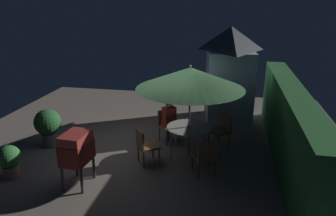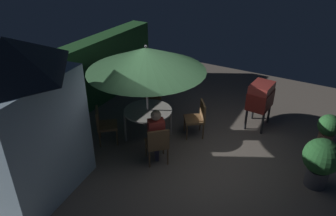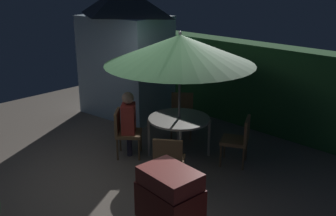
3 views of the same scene
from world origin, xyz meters
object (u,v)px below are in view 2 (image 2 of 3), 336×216
at_px(chair_toward_hedge, 153,98).
at_px(potted_plant_by_shed, 328,128).
at_px(garden_shed, 22,121).
at_px(chair_far_side, 198,117).
at_px(bbq_grill, 261,97).
at_px(chair_near_shed, 157,143).
at_px(chair_toward_house, 103,123).
at_px(potted_plant_by_grill, 321,160).
at_px(patio_table, 148,113).
at_px(person_in_red, 156,130).
at_px(patio_umbrella, 146,59).

relative_size(chair_toward_hedge, potted_plant_by_shed, 1.18).
relative_size(garden_shed, chair_far_side, 3.41).
height_order(bbq_grill, chair_toward_hedge, bbq_grill).
distance_m(chair_near_shed, chair_toward_house, 1.52).
bearing_deg(garden_shed, chair_toward_hedge, -6.40).
xyz_separation_m(chair_toward_hedge, potted_plant_by_shed, (0.87, -4.31, -0.09)).
xyz_separation_m(chair_toward_house, potted_plant_by_shed, (2.55, -4.62, -0.09)).
relative_size(garden_shed, chair_near_shed, 3.41).
bearing_deg(potted_plant_by_grill, garden_shed, 120.91).
bearing_deg(garden_shed, patio_table, -19.19).
distance_m(bbq_grill, chair_near_shed, 3.00).
bearing_deg(person_in_red, garden_shed, 141.15).
bearing_deg(chair_far_side, patio_table, 125.47).
bearing_deg(potted_plant_by_grill, potted_plant_by_shed, 0.14).
bearing_deg(chair_toward_hedge, chair_far_side, -101.57).
distance_m(bbq_grill, chair_toward_house, 3.92).
height_order(patio_table, patio_umbrella, patio_umbrella).
bearing_deg(chair_toward_hedge, patio_table, -153.27).
height_order(garden_shed, chair_toward_house, garden_shed).
relative_size(patio_umbrella, chair_toward_house, 2.96).
bearing_deg(patio_umbrella, chair_toward_hedge, 26.73).
relative_size(garden_shed, person_in_red, 2.44).
relative_size(patio_umbrella, chair_near_shed, 2.96).
height_order(patio_umbrella, chair_far_side, patio_umbrella).
bearing_deg(person_in_red, chair_far_side, -13.53).
height_order(patio_table, chair_near_shed, chair_near_shed).
xyz_separation_m(bbq_grill, chair_toward_hedge, (-0.86, 2.66, -0.33)).
distance_m(bbq_grill, potted_plant_by_shed, 1.71).
xyz_separation_m(chair_toward_house, potted_plant_by_grill, (0.89, -4.62, 0.09)).
bearing_deg(potted_plant_by_grill, chair_toward_house, 100.94).
distance_m(bbq_grill, chair_far_side, 1.69).
distance_m(chair_toward_hedge, potted_plant_by_grill, 4.39).
relative_size(chair_near_shed, person_in_red, 0.71).
height_order(chair_toward_house, potted_plant_by_grill, potted_plant_by_grill).
bearing_deg(chair_near_shed, potted_plant_by_grill, -72.86).
distance_m(garden_shed, patio_table, 2.89).
distance_m(chair_near_shed, potted_plant_by_shed, 4.06).
bearing_deg(patio_umbrella, bbq_grill, -49.11).
distance_m(patio_table, chair_near_shed, 1.04).
bearing_deg(potted_plant_by_shed, bbq_grill, 90.23).
height_order(patio_table, potted_plant_by_shed, patio_table).
distance_m(patio_table, chair_toward_hedge, 1.13).
bearing_deg(patio_umbrella, potted_plant_by_grill, -86.75).
bearing_deg(potted_plant_by_shed, person_in_red, 128.89).
bearing_deg(chair_far_side, potted_plant_by_shed, -67.47).
relative_size(chair_toward_hedge, potted_plant_by_grill, 0.86).
bearing_deg(patio_table, chair_toward_house, 129.80).
height_order(garden_shed, potted_plant_by_grill, garden_shed).
relative_size(patio_table, chair_near_shed, 1.27).
xyz_separation_m(bbq_grill, chair_far_side, (-1.17, 1.18, -0.33)).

